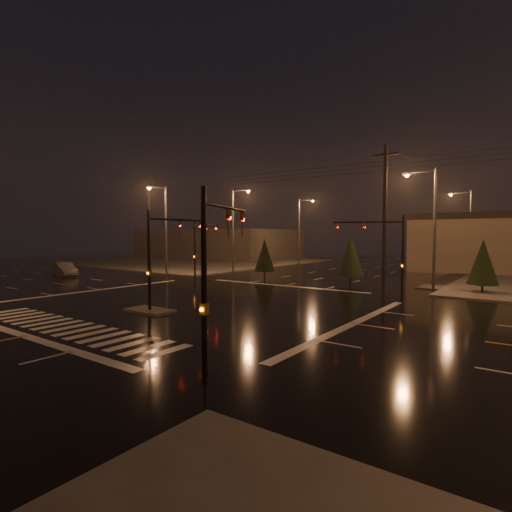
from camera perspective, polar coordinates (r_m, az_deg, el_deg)
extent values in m
plane|color=black|center=(27.30, -8.39, -6.59)|extent=(140.00, 140.00, 0.00)
cube|color=#42403B|center=(69.49, -8.92, -0.73)|extent=(36.00, 36.00, 0.12)
cube|color=#42403B|center=(24.63, -14.94, -7.54)|extent=(3.00, 1.60, 0.15)
cube|color=beige|center=(21.89, -25.25, -9.23)|extent=(15.00, 2.60, 0.01)
cube|color=beige|center=(21.02, -30.09, -9.85)|extent=(16.00, 0.50, 0.01)
cube|color=beige|center=(35.93, 3.95, -4.25)|extent=(16.00, 0.50, 0.01)
cube|color=#45403D|center=(81.56, -5.50, 1.77)|extent=(30.00, 18.00, 5.60)
cylinder|color=black|center=(24.27, -15.03, -0.73)|extent=(0.18, 0.18, 6.00)
cylinder|color=black|center=(25.72, -11.21, 5.09)|extent=(0.12, 4.50, 0.12)
imported|color=#594707|center=(27.14, -8.07, 4.90)|extent=(0.16, 0.20, 1.00)
cube|color=#594707|center=(24.32, -15.01, -2.37)|extent=(0.25, 0.18, 0.35)
cylinder|color=black|center=(30.97, 20.21, -0.03)|extent=(0.18, 0.18, 6.00)
cylinder|color=black|center=(30.85, 15.65, 4.68)|extent=(4.74, 1.82, 0.12)
imported|color=#594707|center=(30.94, 11.46, 4.64)|extent=(0.24, 0.22, 1.00)
cube|color=#594707|center=(31.01, 20.19, -1.32)|extent=(0.25, 0.18, 0.35)
cylinder|color=black|center=(41.80, -8.73, 0.86)|extent=(0.18, 0.18, 6.00)
cylinder|color=black|center=(39.54, -7.19, 4.38)|extent=(4.74, 1.82, 0.12)
imported|color=#594707|center=(37.55, -5.62, 4.38)|extent=(0.24, 0.22, 1.00)
cube|color=#594707|center=(41.83, -8.72, -0.10)|extent=(0.25, 0.18, 0.35)
cylinder|color=black|center=(12.18, -7.43, -4.27)|extent=(0.18, 0.18, 6.00)
cylinder|color=black|center=(13.97, -4.25, 6.95)|extent=(1.48, 3.80, 0.12)
imported|color=#594707|center=(15.67, -1.98, 6.35)|extent=(0.22, 0.24, 1.00)
cube|color=#594707|center=(12.28, -7.41, -7.51)|extent=(0.25, 0.18, 0.35)
cylinder|color=#38383A|center=(48.04, -3.31, 3.55)|extent=(0.24, 0.24, 10.00)
cylinder|color=#38383A|center=(47.58, -2.19, 9.35)|extent=(2.40, 0.14, 0.14)
cube|color=#38383A|center=(46.92, -1.12, 9.38)|extent=(0.70, 0.30, 0.18)
sphere|color=orange|center=(46.90, -1.12, 9.22)|extent=(0.32, 0.32, 0.32)
cylinder|color=#38383A|center=(61.30, 6.17, 3.42)|extent=(0.24, 0.24, 10.00)
cylinder|color=#38383A|center=(60.94, 7.19, 7.93)|extent=(2.40, 0.14, 0.14)
cube|color=#38383A|center=(60.42, 8.11, 7.92)|extent=(0.70, 0.30, 0.18)
sphere|color=orange|center=(60.41, 8.11, 7.80)|extent=(0.32, 0.32, 0.32)
cylinder|color=#38383A|center=(36.05, 24.16, 3.48)|extent=(0.24, 0.24, 10.00)
cylinder|color=#38383A|center=(36.68, 22.45, 11.03)|extent=(2.40, 0.14, 0.14)
cube|color=#38383A|center=(36.95, 20.76, 10.92)|extent=(0.70, 0.30, 0.18)
sphere|color=orange|center=(36.93, 20.76, 10.72)|extent=(0.32, 0.32, 0.32)
cylinder|color=#38383A|center=(55.78, 28.31, 3.12)|extent=(0.24, 0.24, 10.00)
cylinder|color=#38383A|center=(56.19, 27.20, 8.05)|extent=(2.40, 0.14, 0.14)
cube|color=#38383A|center=(56.37, 26.09, 8.01)|extent=(0.70, 0.30, 0.18)
sphere|color=orange|center=(56.35, 26.08, 7.87)|extent=(0.32, 0.32, 0.32)
cylinder|color=#38383A|center=(46.45, -12.74, 3.50)|extent=(0.24, 0.24, 10.00)
cylinder|color=#38383A|center=(45.97, -13.94, 9.49)|extent=(0.14, 2.40, 0.14)
cube|color=#38383A|center=(45.26, -15.02, 9.51)|extent=(0.30, 0.70, 0.18)
sphere|color=orange|center=(45.25, -15.01, 9.35)|extent=(0.32, 0.32, 0.32)
cylinder|color=black|center=(52.66, -15.05, 4.49)|extent=(0.32, 0.32, 12.00)
cube|color=black|center=(53.06, -15.12, 10.11)|extent=(2.20, 0.12, 0.12)
cylinder|color=black|center=(35.03, 17.89, 5.25)|extent=(0.32, 0.32, 12.00)
cube|color=black|center=(35.63, 18.03, 13.64)|extent=(2.20, 0.12, 0.12)
cylinder|color=black|center=(35.75, 29.59, -4.12)|extent=(0.18, 0.18, 0.70)
cone|color=black|center=(35.56, 29.67, -0.74)|extent=(2.25, 2.25, 3.52)
cylinder|color=black|center=(42.54, 1.22, -2.65)|extent=(0.18, 0.18, 0.70)
cone|color=black|center=(42.39, 1.23, 0.14)|extent=(2.20, 2.20, 3.44)
cylinder|color=black|center=(38.86, 13.32, -3.26)|extent=(0.18, 0.18, 0.70)
cone|color=black|center=(38.68, 13.36, 0.08)|extent=(2.45, 2.45, 3.83)
imported|color=#525359|center=(49.20, -25.74, -1.69)|extent=(4.87, 2.56, 1.53)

